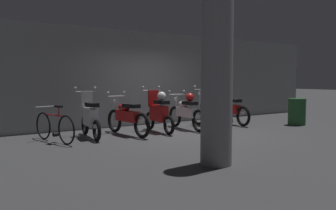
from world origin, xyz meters
name	(u,v)px	position (x,y,z in m)	size (l,w,h in m)	color
ground_plane	(183,133)	(0.00, 0.00, 0.00)	(80.00, 80.00, 0.00)	#424244
back_wall	(141,79)	(0.00, 2.31, 1.51)	(16.00, 0.30, 3.01)	gray
motorbike_slot_0	(90,117)	(-2.42, 0.72, 0.53)	(0.59, 1.68, 1.29)	black
motorbike_slot_1	(127,117)	(-1.46, 0.56, 0.49)	(0.59, 1.95, 1.15)	black
motorbike_slot_2	(158,112)	(-0.48, 0.52, 0.57)	(0.59, 1.68, 1.29)	black
motorbike_slot_3	(186,112)	(0.49, 0.51, 0.53)	(0.59, 1.95, 1.15)	black
motorbike_slot_4	(211,109)	(1.45, 0.51, 0.57)	(0.59, 1.68, 1.29)	black
motorbike_slot_5	(230,109)	(2.43, 0.67, 0.49)	(0.56, 1.95, 1.03)	black
bicycle	(54,127)	(-3.36, 0.59, 0.36)	(0.55, 1.69, 0.89)	black
support_pillar	(217,78)	(-1.67, -3.19, 1.51)	(0.55, 0.55, 3.01)	gray
trash_bin	(297,112)	(4.06, -0.72, 0.43)	(0.55, 0.55, 0.86)	#26592D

